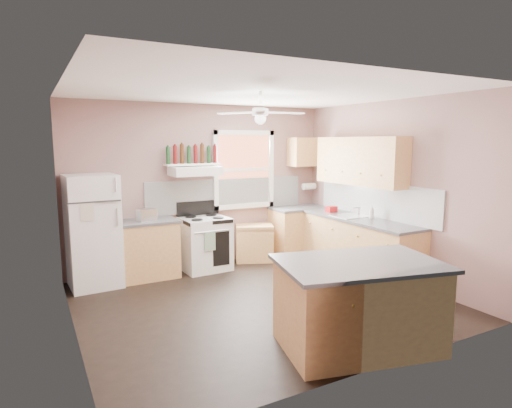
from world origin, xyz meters
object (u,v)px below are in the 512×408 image
cart (254,243)px  island (358,306)px  refrigerator (93,231)px  toaster (147,215)px  stove (205,244)px

cart → island: size_ratio=0.42×
refrigerator → cart: bearing=-1.0°
cart → island: (-0.57, -3.33, 0.11)m
toaster → stove: toaster is taller
refrigerator → toaster: 0.80m
cart → island: 3.38m
cart → island: bearing=-76.5°
toaster → island: toaster is taller
toaster → cart: toaster is taller
stove → island: bearing=-86.1°
toaster → stove: bearing=-15.7°
cart → refrigerator: bearing=-154.9°
toaster → refrigerator: bearing=162.2°
refrigerator → cart: size_ratio=2.54×
island → toaster: bearing=125.5°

